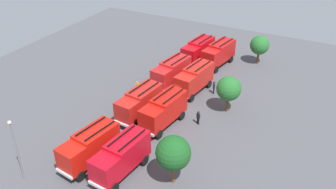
% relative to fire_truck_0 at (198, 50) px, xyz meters
% --- Properties ---
extents(ground_plane, '(65.46, 65.46, 0.00)m').
position_rel_fire_truck_0_xyz_m(ground_plane, '(14.12, 1.75, -2.15)').
color(ground_plane, '#4C4C51').
extents(fire_truck_0, '(7.45, 3.48, 3.88)m').
position_rel_fire_truck_0_xyz_m(fire_truck_0, '(0.00, 0.00, 0.00)').
color(fire_truck_0, red).
rests_on(fire_truck_0, ground).
extents(fire_truck_1, '(7.47, 3.55, 3.88)m').
position_rel_fire_truck_0_xyz_m(fire_truck_1, '(9.12, -0.30, 0.00)').
color(fire_truck_1, red).
rests_on(fire_truck_1, ground).
extents(fire_truck_2, '(7.42, 3.38, 3.88)m').
position_rel_fire_truck_0_xyz_m(fire_truck_2, '(18.66, 0.07, 0.00)').
color(fire_truck_2, red).
rests_on(fire_truck_2, ground).
extents(fire_truck_3, '(7.47, 3.57, 3.88)m').
position_rel_fire_truck_0_xyz_m(fire_truck_3, '(28.63, 0.01, 0.00)').
color(fire_truck_3, red).
rests_on(fire_truck_3, ground).
extents(fire_truck_4, '(7.50, 3.70, 3.88)m').
position_rel_fire_truck_0_xyz_m(fire_truck_4, '(-0.43, 3.43, 0.00)').
color(fire_truck_4, red).
rests_on(fire_truck_4, ground).
extents(fire_truck_5, '(7.46, 3.51, 3.88)m').
position_rel_fire_truck_0_xyz_m(fire_truck_5, '(9.42, 3.52, 0.00)').
color(fire_truck_5, red).
rests_on(fire_truck_5, ground).
extents(fire_truck_6, '(7.45, 3.49, 3.88)m').
position_rel_fire_truck_0_xyz_m(fire_truck_6, '(18.81, 3.61, 0.00)').
color(fire_truck_6, red).
rests_on(fire_truck_6, ground).
extents(fire_truck_7, '(7.41, 3.35, 3.88)m').
position_rel_fire_truck_0_xyz_m(fire_truck_7, '(28.47, 3.88, 0.00)').
color(fire_truck_7, red).
rests_on(fire_truck_7, ground).
extents(firefighter_0, '(0.38, 0.48, 1.82)m').
position_rel_fire_truck_0_xyz_m(firefighter_0, '(16.76, 7.37, -1.12)').
color(firefighter_0, black).
rests_on(firefighter_0, ground).
extents(firefighter_1, '(0.47, 0.47, 1.64)m').
position_rel_fire_truck_0_xyz_m(firefighter_1, '(19.23, -2.34, -1.24)').
color(firefighter_1, black).
rests_on(firefighter_1, ground).
extents(firefighter_2, '(0.41, 0.48, 1.70)m').
position_rel_fire_truck_0_xyz_m(firefighter_2, '(13.43, -3.55, -1.20)').
color(firefighter_2, black).
rests_on(firefighter_2, ground).
extents(firefighter_3, '(0.48, 0.42, 1.84)m').
position_rel_fire_truck_0_xyz_m(firefighter_3, '(8.71, 6.29, -1.11)').
color(firefighter_3, black).
rests_on(firefighter_3, ground).
extents(tree_0, '(3.10, 3.10, 4.80)m').
position_rel_fire_truck_0_xyz_m(tree_0, '(-4.10, 9.04, 1.08)').
color(tree_0, brown).
rests_on(tree_0, ground).
extents(tree_1, '(3.22, 3.22, 4.98)m').
position_rel_fire_truck_0_xyz_m(tree_1, '(12.19, 9.52, 1.20)').
color(tree_1, brown).
rests_on(tree_1, ground).
extents(tree_2, '(3.49, 3.49, 5.42)m').
position_rel_fire_truck_0_xyz_m(tree_2, '(27.22, 9.17, 1.49)').
color(tree_2, brown).
rests_on(tree_2, ground).
extents(traffic_cone_0, '(0.48, 0.48, 0.69)m').
position_rel_fire_truck_0_xyz_m(traffic_cone_0, '(4.90, -2.76, -1.81)').
color(traffic_cone_0, '#F2600C').
rests_on(traffic_cone_0, ground).
extents(lamppost, '(0.36, 0.36, 7.20)m').
position_rel_fire_truck_0_xyz_m(lamppost, '(33.98, -4.40, 2.02)').
color(lamppost, slate).
rests_on(lamppost, ground).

